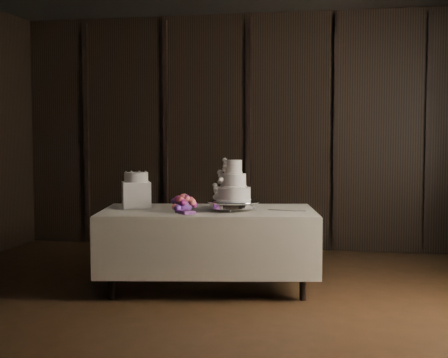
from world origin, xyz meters
The scene contains 8 objects.
room centered at (0.00, 0.00, 1.50)m, with size 6.08×7.08×3.08m.
display_table centered at (-0.05, 1.26, 0.42)m, with size 2.14×1.37×0.76m.
cake_stand centered at (0.19, 1.24, 0.81)m, with size 0.48×0.48×0.09m, color silver.
wedding_cake centered at (0.17, 1.22, 1.00)m, with size 0.37×0.32×0.38m.
bouquet centered at (-0.24, 1.05, 0.83)m, with size 0.30×0.40×0.19m, color #B93F44, non-canonical shape.
box_pedestal centered at (-0.76, 1.27, 0.89)m, with size 0.26×0.26×0.25m, color white.
small_cake centered at (-0.76, 1.27, 1.06)m, with size 0.23×0.23×0.09m, color white.
cake_knife centered at (0.64, 1.27, 0.77)m, with size 0.37×0.02×0.01m, color silver.
Camera 1 is at (1.17, -4.42, 1.45)m, focal length 50.00 mm.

